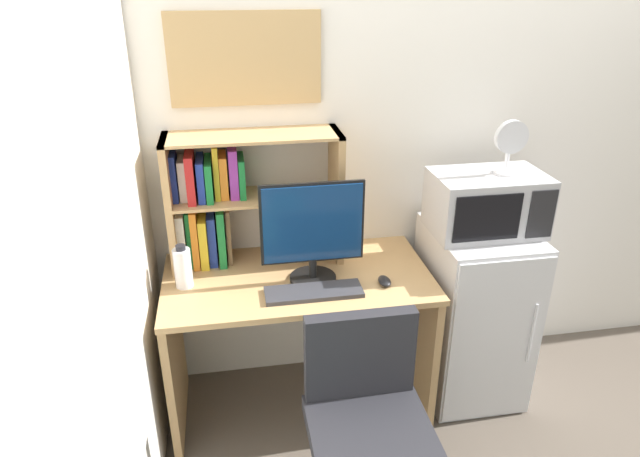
{
  "coord_description": "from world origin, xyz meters",
  "views": [
    {
      "loc": [
        -1.22,
        -2.6,
        2.07
      ],
      "look_at": [
        -0.83,
        -0.36,
        1.02
      ],
      "focal_mm": 31.6,
      "sensor_mm": 36.0,
      "label": 1
    }
  ],
  "objects_px": {
    "keyboard": "(314,292)",
    "desk_chair": "(367,444)",
    "wall_corkboard": "(245,59)",
    "computer_mouse": "(384,281)",
    "desk_fan": "(510,144)",
    "microwave": "(487,203)",
    "water_bottle": "(183,267)",
    "monitor": "(313,230)",
    "hutch_bookshelf": "(227,199)",
    "mini_fridge": "(472,312)"
  },
  "relations": [
    {
      "from": "keyboard",
      "to": "desk_chair",
      "type": "bearing_deg",
      "value": -77.14
    },
    {
      "from": "keyboard",
      "to": "wall_corkboard",
      "type": "relative_size",
      "value": 0.63
    },
    {
      "from": "computer_mouse",
      "to": "wall_corkboard",
      "type": "distance_m",
      "value": 1.17
    },
    {
      "from": "desk_fan",
      "to": "wall_corkboard",
      "type": "xyz_separation_m",
      "value": [
        -1.15,
        0.32,
        0.35
      ]
    },
    {
      "from": "computer_mouse",
      "to": "microwave",
      "type": "bearing_deg",
      "value": 16.01
    },
    {
      "from": "water_bottle",
      "to": "monitor",
      "type": "bearing_deg",
      "value": -4.02
    },
    {
      "from": "microwave",
      "to": "wall_corkboard",
      "type": "relative_size",
      "value": 0.76
    },
    {
      "from": "desk_chair",
      "to": "wall_corkboard",
      "type": "bearing_deg",
      "value": 108.62
    },
    {
      "from": "desk_fan",
      "to": "wall_corkboard",
      "type": "relative_size",
      "value": 0.37
    },
    {
      "from": "computer_mouse",
      "to": "microwave",
      "type": "height_order",
      "value": "microwave"
    },
    {
      "from": "monitor",
      "to": "water_bottle",
      "type": "relative_size",
      "value": 2.31
    },
    {
      "from": "hutch_bookshelf",
      "to": "water_bottle",
      "type": "relative_size",
      "value": 3.94
    },
    {
      "from": "keyboard",
      "to": "wall_corkboard",
      "type": "bearing_deg",
      "value": 114.42
    },
    {
      "from": "mini_fridge",
      "to": "microwave",
      "type": "distance_m",
      "value": 0.6
    },
    {
      "from": "keyboard",
      "to": "mini_fridge",
      "type": "bearing_deg",
      "value": 11.64
    },
    {
      "from": "keyboard",
      "to": "desk_fan",
      "type": "height_order",
      "value": "desk_fan"
    },
    {
      "from": "hutch_bookshelf",
      "to": "mini_fridge",
      "type": "height_order",
      "value": "hutch_bookshelf"
    },
    {
      "from": "keyboard",
      "to": "computer_mouse",
      "type": "distance_m",
      "value": 0.33
    },
    {
      "from": "monitor",
      "to": "wall_corkboard",
      "type": "distance_m",
      "value": 0.81
    },
    {
      "from": "desk_chair",
      "to": "computer_mouse",
      "type": "bearing_deg",
      "value": 69.48
    },
    {
      "from": "computer_mouse",
      "to": "mini_fridge",
      "type": "relative_size",
      "value": 0.1
    },
    {
      "from": "mini_fridge",
      "to": "computer_mouse",
      "type": "bearing_deg",
      "value": -164.29
    },
    {
      "from": "microwave",
      "to": "monitor",
      "type": "bearing_deg",
      "value": -176.49
    },
    {
      "from": "mini_fridge",
      "to": "water_bottle",
      "type": "bearing_deg",
      "value": -179.69
    },
    {
      "from": "keyboard",
      "to": "computer_mouse",
      "type": "height_order",
      "value": "computer_mouse"
    },
    {
      "from": "computer_mouse",
      "to": "water_bottle",
      "type": "distance_m",
      "value": 0.91
    },
    {
      "from": "desk_chair",
      "to": "wall_corkboard",
      "type": "relative_size",
      "value": 1.32
    },
    {
      "from": "hutch_bookshelf",
      "to": "desk_chair",
      "type": "distance_m",
      "value": 1.24
    },
    {
      "from": "keyboard",
      "to": "desk_fan",
      "type": "bearing_deg",
      "value": 10.62
    },
    {
      "from": "computer_mouse",
      "to": "desk_fan",
      "type": "height_order",
      "value": "desk_fan"
    },
    {
      "from": "keyboard",
      "to": "water_bottle",
      "type": "height_order",
      "value": "water_bottle"
    },
    {
      "from": "water_bottle",
      "to": "mini_fridge",
      "type": "bearing_deg",
      "value": 0.31
    },
    {
      "from": "hutch_bookshelf",
      "to": "water_bottle",
      "type": "xyz_separation_m",
      "value": [
        -0.21,
        -0.22,
        -0.23
      ]
    },
    {
      "from": "desk_fan",
      "to": "microwave",
      "type": "bearing_deg",
      "value": 175.77
    },
    {
      "from": "monitor",
      "to": "water_bottle",
      "type": "xyz_separation_m",
      "value": [
        -0.58,
        0.04,
        -0.16
      ]
    },
    {
      "from": "microwave",
      "to": "desk_chair",
      "type": "distance_m",
      "value": 1.22
    },
    {
      "from": "computer_mouse",
      "to": "desk_chair",
      "type": "bearing_deg",
      "value": -110.52
    },
    {
      "from": "monitor",
      "to": "mini_fridge",
      "type": "bearing_deg",
      "value": 3.31
    },
    {
      "from": "mini_fridge",
      "to": "desk_fan",
      "type": "xyz_separation_m",
      "value": [
        0.07,
        -0.0,
        0.89
      ]
    },
    {
      "from": "keyboard",
      "to": "monitor",
      "type": "bearing_deg",
      "value": 82.57
    },
    {
      "from": "keyboard",
      "to": "microwave",
      "type": "relative_size",
      "value": 0.83
    },
    {
      "from": "monitor",
      "to": "desk_chair",
      "type": "bearing_deg",
      "value": -80.99
    },
    {
      "from": "computer_mouse",
      "to": "hutch_bookshelf",
      "type": "bearing_deg",
      "value": 152.18
    },
    {
      "from": "hutch_bookshelf",
      "to": "desk_chair",
      "type": "relative_size",
      "value": 0.9
    },
    {
      "from": "water_bottle",
      "to": "computer_mouse",
      "type": "bearing_deg",
      "value": -8.94
    },
    {
      "from": "hutch_bookshelf",
      "to": "keyboard",
      "type": "distance_m",
      "value": 0.61
    },
    {
      "from": "keyboard",
      "to": "microwave",
      "type": "bearing_deg",
      "value": 11.83
    },
    {
      "from": "microwave",
      "to": "wall_corkboard",
      "type": "xyz_separation_m",
      "value": [
        -1.08,
        0.31,
        0.64
      ]
    },
    {
      "from": "hutch_bookshelf",
      "to": "desk_fan",
      "type": "xyz_separation_m",
      "value": [
        1.28,
        -0.21,
        0.26
      ]
    },
    {
      "from": "mini_fridge",
      "to": "desk_fan",
      "type": "height_order",
      "value": "desk_fan"
    }
  ]
}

